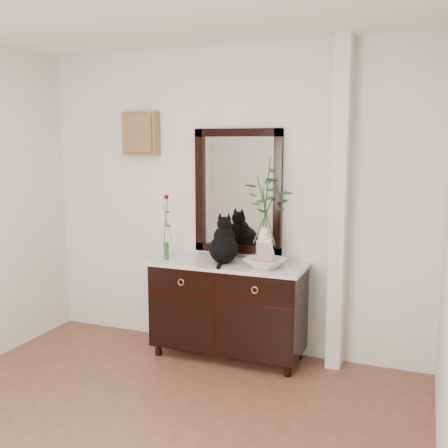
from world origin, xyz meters
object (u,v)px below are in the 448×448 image
at_px(lotus_bowl, 265,263).
at_px(ginger_jar, 264,247).
at_px(cat, 224,240).
at_px(sideboard, 228,305).

relative_size(lotus_bowl, ginger_jar, 0.92).
bearing_deg(cat, sideboard, -2.32).
height_order(sideboard, ginger_jar, ginger_jar).
distance_m(sideboard, cat, 0.58).
height_order(lotus_bowl, ginger_jar, ginger_jar).
height_order(cat, ginger_jar, cat).
bearing_deg(ginger_jar, sideboard, 167.19).
distance_m(sideboard, lotus_bowl, 0.55).
bearing_deg(sideboard, cat, -166.16).
relative_size(sideboard, cat, 3.33).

